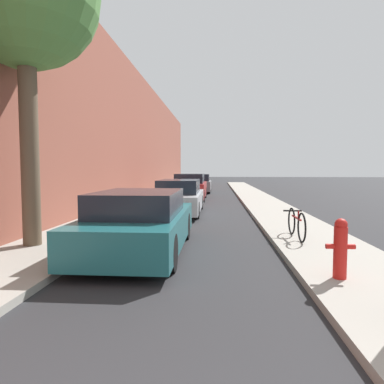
{
  "coord_description": "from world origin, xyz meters",
  "views": [
    {
      "loc": [
        0.62,
        -0.31,
        1.73
      ],
      "look_at": [
        -0.18,
        10.67,
        0.99
      ],
      "focal_mm": 32.0,
      "sensor_mm": 36.0,
      "label": 1
    }
  ],
  "objects_px": {
    "fire_hydrant": "(340,248)",
    "bicycle": "(296,224)",
    "parked_car_red": "(190,187)",
    "parked_car_grey": "(198,184)",
    "parked_car_teal": "(140,223)",
    "parked_car_silver": "(180,197)"
  },
  "relations": [
    {
      "from": "fire_hydrant",
      "to": "parked_car_red",
      "type": "bearing_deg",
      "value": 103.35
    },
    {
      "from": "parked_car_silver",
      "to": "fire_hydrant",
      "type": "bearing_deg",
      "value": -68.03
    },
    {
      "from": "fire_hydrant",
      "to": "bicycle",
      "type": "distance_m",
      "value": 2.95
    },
    {
      "from": "parked_car_teal",
      "to": "parked_car_red",
      "type": "relative_size",
      "value": 0.95
    },
    {
      "from": "parked_car_teal",
      "to": "fire_hydrant",
      "type": "distance_m",
      "value": 3.87
    },
    {
      "from": "parked_car_red",
      "to": "parked_car_grey",
      "type": "relative_size",
      "value": 1.1
    },
    {
      "from": "parked_car_teal",
      "to": "parked_car_grey",
      "type": "xyz_separation_m",
      "value": [
        0.18,
        18.26,
        0.03
      ]
    },
    {
      "from": "parked_car_teal",
      "to": "parked_car_grey",
      "type": "distance_m",
      "value": 18.26
    },
    {
      "from": "parked_car_teal",
      "to": "bicycle",
      "type": "bearing_deg",
      "value": 17.97
    },
    {
      "from": "parked_car_teal",
      "to": "parked_car_red",
      "type": "bearing_deg",
      "value": 89.67
    },
    {
      "from": "parked_car_red",
      "to": "bicycle",
      "type": "distance_m",
      "value": 11.6
    },
    {
      "from": "parked_car_teal",
      "to": "parked_car_red",
      "type": "xyz_separation_m",
      "value": [
        0.07,
        12.22,
        0.08
      ]
    },
    {
      "from": "parked_car_grey",
      "to": "bicycle",
      "type": "relative_size",
      "value": 2.58
    },
    {
      "from": "fire_hydrant",
      "to": "bicycle",
      "type": "height_order",
      "value": "fire_hydrant"
    },
    {
      "from": "parked_car_grey",
      "to": "fire_hydrant",
      "type": "xyz_separation_m",
      "value": [
        3.22,
        -20.09,
        -0.07
      ]
    },
    {
      "from": "parked_car_silver",
      "to": "parked_car_grey",
      "type": "relative_size",
      "value": 1.12
    },
    {
      "from": "parked_car_silver",
      "to": "fire_hydrant",
      "type": "distance_m",
      "value": 8.74
    },
    {
      "from": "parked_car_teal",
      "to": "parked_car_silver",
      "type": "height_order",
      "value": "parked_car_silver"
    },
    {
      "from": "parked_car_teal",
      "to": "fire_hydrant",
      "type": "height_order",
      "value": "parked_car_teal"
    },
    {
      "from": "parked_car_silver",
      "to": "bicycle",
      "type": "distance_m",
      "value": 6.13
    },
    {
      "from": "parked_car_red",
      "to": "fire_hydrant",
      "type": "xyz_separation_m",
      "value": [
        3.33,
        -14.05,
        -0.12
      ]
    },
    {
      "from": "parked_car_silver",
      "to": "parked_car_grey",
      "type": "bearing_deg",
      "value": 89.77
    }
  ]
}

